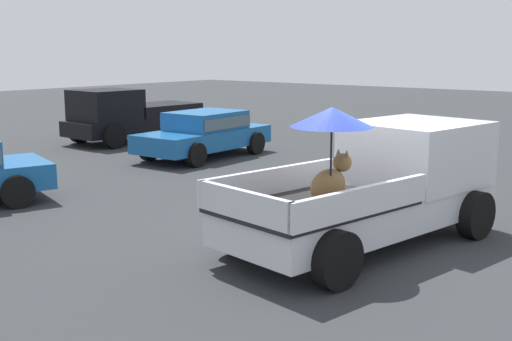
# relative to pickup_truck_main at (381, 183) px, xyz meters

# --- Properties ---
(ground_plane) EXTENTS (80.00, 80.00, 0.00)m
(ground_plane) POSITION_rel_pickup_truck_main_xyz_m (-0.44, 0.08, -0.97)
(ground_plane) COLOR #2D3033
(pickup_truck_main) EXTENTS (5.29, 2.92, 2.31)m
(pickup_truck_main) POSITION_rel_pickup_truck_main_xyz_m (0.00, 0.00, 0.00)
(pickup_truck_main) COLOR black
(pickup_truck_main) RESTS_ON ground
(pickup_truck_red) EXTENTS (4.88, 2.35, 1.80)m
(pickup_truck_red) POSITION_rel_pickup_truck_main_xyz_m (5.21, 12.23, -0.09)
(pickup_truck_red) COLOR black
(pickup_truck_red) RESTS_ON ground
(parked_sedan_far) EXTENTS (4.37, 2.13, 1.33)m
(parked_sedan_far) POSITION_rel_pickup_truck_main_xyz_m (4.36, 8.00, -0.23)
(parked_sedan_far) COLOR black
(parked_sedan_far) RESTS_ON ground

